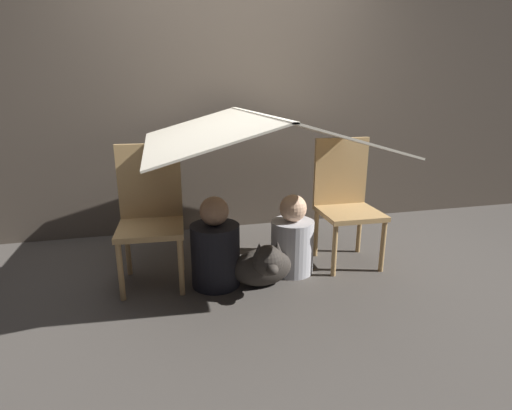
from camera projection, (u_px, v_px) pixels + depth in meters
The scene contains 8 objects.
ground_plane at pixel (262, 284), 2.76m from camera, with size 8.80×8.80×0.00m, color #47423D.
wall_back at pixel (227, 94), 3.59m from camera, with size 7.00×0.05×2.50m.
chair_left at pixel (151, 211), 2.71m from camera, with size 0.45×0.45×0.94m.
chair_right at pixel (345, 198), 3.03m from camera, with size 0.44×0.44×0.94m.
sheet_canopy at pixel (256, 129), 2.63m from camera, with size 1.45×1.58×0.21m.
person_front at pixel (215, 249), 2.69m from camera, with size 0.33×0.33×0.62m.
person_second at pixel (292, 240), 2.88m from camera, with size 0.31×0.31×0.58m.
dog at pixel (264, 265), 2.65m from camera, with size 0.41×0.39×0.38m.
Camera 1 is at (-0.64, -2.42, 1.30)m, focal length 28.00 mm.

